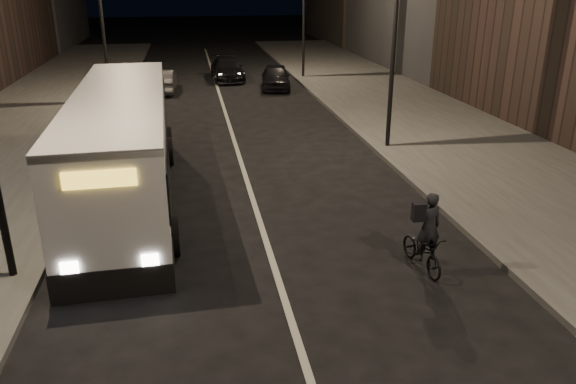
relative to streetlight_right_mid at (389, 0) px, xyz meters
name	(u,v)px	position (x,y,z in m)	size (l,w,h in m)	color
ground	(307,371)	(-5.33, -12.00, -5.36)	(180.00, 180.00, 0.00)	black
sidewalk_right	(437,131)	(3.17, 2.00, -5.28)	(7.00, 70.00, 0.16)	#3B3B38
sidewalk_left	(5,151)	(-13.83, 2.00, -5.28)	(7.00, 70.00, 0.16)	#3B3B38
streetlight_right_mid	(389,0)	(0.00, 0.00, 0.00)	(1.20, 0.44, 8.12)	black
city_bus	(123,142)	(-8.93, -3.37, -3.66)	(3.05, 11.66, 3.12)	white
cyclist_on_bicycle	(424,244)	(-2.09, -9.04, -4.73)	(0.76, 1.69, 1.89)	black
car_near	(276,77)	(-1.99, 12.89, -4.68)	(1.61, 4.01, 1.37)	black
car_mid	(162,81)	(-8.43, 12.84, -4.72)	(1.36, 3.89, 1.28)	#313133
car_far	(227,69)	(-4.53, 16.39, -4.68)	(1.91, 4.69, 1.36)	black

